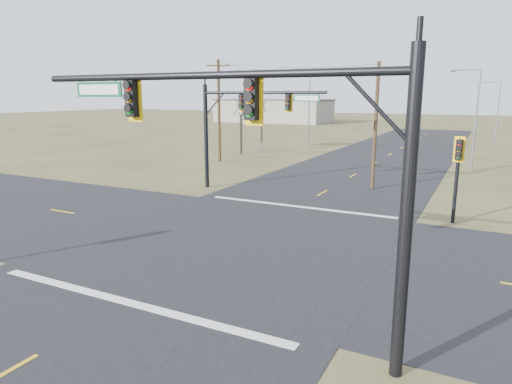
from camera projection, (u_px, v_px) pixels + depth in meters
ground at (239, 241)px, 21.66m from camera, size 320.00×320.00×0.00m
road_ew at (239, 240)px, 21.66m from camera, size 160.00×14.00×0.02m
road_ns at (239, 240)px, 21.66m from camera, size 14.00×160.00×0.02m
stop_bar_near at (129, 303)px, 15.12m from camera, size 12.00×0.40×0.01m
stop_bar_far at (298, 206)px, 28.18m from camera, size 12.00×0.40×0.01m
mast_arm_near at (268, 138)px, 11.68m from camera, size 11.42×0.42×7.89m
mast_arm_far at (240, 115)px, 31.87m from camera, size 9.31×0.42×7.54m
pedestal_signal_ne at (458, 161)px, 23.90m from camera, size 0.59×0.52×4.70m
utility_pole_near at (376, 124)px, 32.50m from camera, size 2.22×0.26×9.08m
utility_pole_far at (219, 110)px, 46.35m from camera, size 2.47×0.69×10.27m
highway_sign at (251, 115)px, 55.88m from camera, size 3.36×0.41×6.31m
streetlight_a at (474, 114)px, 40.39m from camera, size 2.57×0.42×9.16m
streetlight_b at (496, 111)px, 57.72m from camera, size 2.39×0.23×8.59m
streetlight_c at (311, 108)px, 57.51m from camera, size 2.60×0.25×9.35m
bare_tree_a at (241, 104)px, 52.16m from camera, size 3.70×3.70×7.24m
bare_tree_b at (262, 104)px, 65.22m from camera, size 3.08×3.08×6.85m
warehouse_left at (274, 111)px, 117.28m from camera, size 28.00×14.00×5.50m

